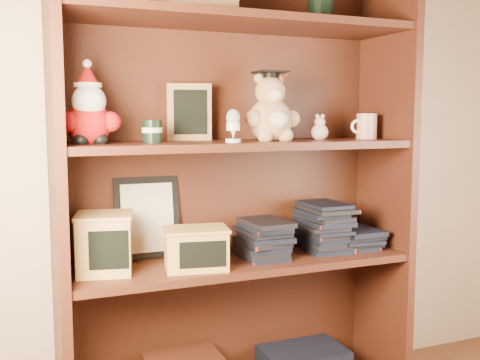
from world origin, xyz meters
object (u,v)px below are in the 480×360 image
object	(u,v)px
bookcase	(234,190)
teacher_mug	(366,126)
treats_box	(104,243)
grad_teddy_bear	(271,114)

from	to	relation	value
bookcase	teacher_mug	distance (m)	0.55
teacher_mug	treats_box	bearing A→B (deg)	-179.95
bookcase	treats_box	world-z (taller)	bookcase
grad_teddy_bear	teacher_mug	distance (m)	0.39
bookcase	treats_box	distance (m)	0.47
bookcase	grad_teddy_bear	size ratio (longest dim) A/B	6.64
bookcase	grad_teddy_bear	bearing A→B (deg)	-27.14
bookcase	treats_box	size ratio (longest dim) A/B	7.91
teacher_mug	treats_box	xyz separation A→B (m)	(-0.95, -0.00, -0.35)
grad_teddy_bear	teacher_mug	xyz separation A→B (m)	(0.39, 0.01, -0.05)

